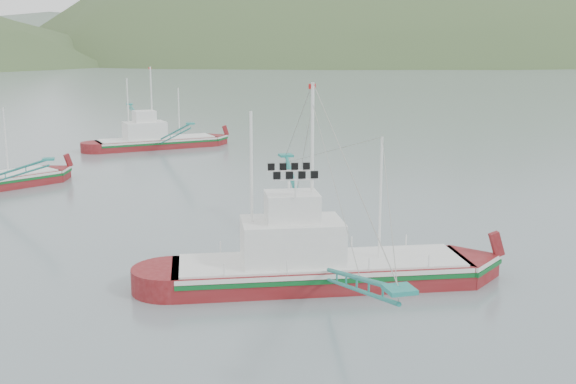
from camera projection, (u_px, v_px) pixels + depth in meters
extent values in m
plane|color=slate|center=(315.00, 267.00, 41.46)|extent=(1200.00, 1200.00, 0.00)
cube|color=maroon|center=(321.00, 280.00, 38.57)|extent=(16.15, 6.17, 2.10)
cube|color=silver|center=(321.00, 264.00, 38.38)|extent=(15.85, 6.22, 0.23)
cube|color=#0C5621|center=(321.00, 269.00, 38.44)|extent=(15.85, 6.24, 0.23)
cube|color=silver|center=(321.00, 260.00, 38.34)|extent=(15.35, 5.87, 0.13)
cube|color=silver|center=(292.00, 242.00, 37.91)|extent=(5.63, 4.00, 2.31)
cube|color=silver|center=(292.00, 207.00, 37.52)|extent=(3.00, 2.64, 1.47)
cylinder|color=white|center=(312.00, 174.00, 37.31)|extent=(0.17, 0.17, 9.45)
cylinder|color=white|center=(252.00, 189.00, 37.04)|extent=(0.15, 0.15, 8.03)
cylinder|color=white|center=(380.00, 199.00, 38.08)|extent=(0.13, 0.13, 6.61)
cylinder|color=white|center=(6.00, 141.00, 63.54)|extent=(0.11, 0.11, 5.93)
cube|color=maroon|center=(157.00, 146.00, 87.16)|extent=(14.76, 6.45, 1.91)
cube|color=silver|center=(157.00, 140.00, 86.99)|extent=(14.49, 6.47, 0.21)
cube|color=#0C5621|center=(157.00, 142.00, 87.04)|extent=(14.50, 6.49, 0.21)
cube|color=silver|center=(157.00, 138.00, 86.95)|extent=(14.02, 6.13, 0.11)
cube|color=silver|center=(145.00, 131.00, 86.13)|extent=(5.26, 3.90, 2.10)
cube|color=silver|center=(144.00, 116.00, 85.78)|extent=(2.83, 2.53, 1.33)
cylinder|color=white|center=(152.00, 103.00, 85.87)|extent=(0.15, 0.15, 8.58)
cylinder|color=white|center=(128.00, 110.00, 84.78)|extent=(0.13, 0.13, 7.29)
cylinder|color=white|center=(179.00, 113.00, 87.57)|extent=(0.11, 0.11, 6.00)
ellipsoid|color=#3A4F29|center=(460.00, 59.00, 508.76)|extent=(684.00, 432.00, 306.00)
ellipsoid|color=slate|center=(145.00, 56.00, 578.19)|extent=(960.00, 400.00, 240.00)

